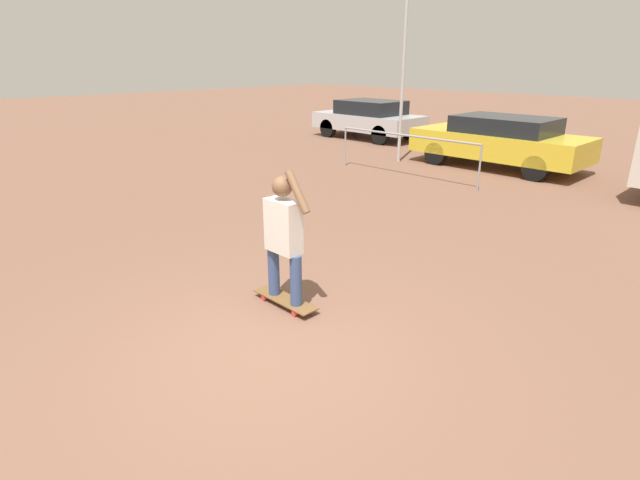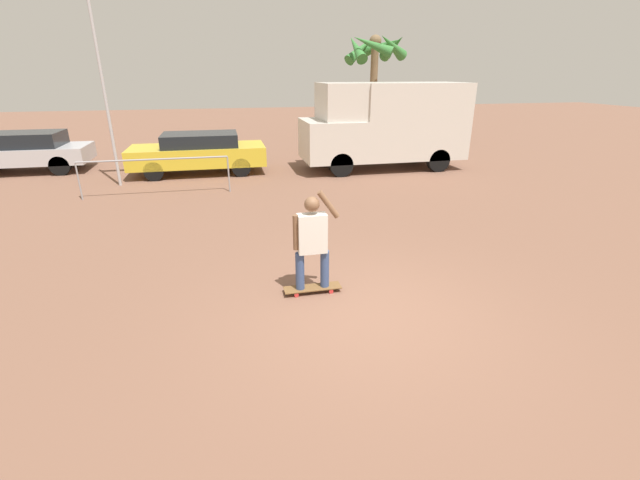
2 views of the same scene
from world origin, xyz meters
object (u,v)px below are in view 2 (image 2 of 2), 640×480
at_px(parked_car_yellow, 199,152).
at_px(parked_car_silver, 27,151).
at_px(skateboard, 313,288).
at_px(camper_van, 387,123).
at_px(person_skateboarder, 312,237).
at_px(flagpole, 101,56).
at_px(palm_tree_near_van, 376,53).

distance_m(parked_car_yellow, parked_car_silver, 6.15).
bearing_deg(skateboard, camper_van, 62.67).
height_order(person_skateboarder, parked_car_silver, person_skateboarder).
distance_m(person_skateboarder, parked_car_yellow, 9.73).
height_order(skateboard, parked_car_silver, parked_car_silver).
relative_size(camper_van, parked_car_yellow, 1.27).
height_order(parked_car_yellow, parked_car_silver, parked_car_silver).
distance_m(skateboard, flagpole, 10.05).
distance_m(parked_car_yellow, palm_tree_near_van, 11.38).
bearing_deg(parked_car_yellow, palm_tree_near_van, 36.97).
bearing_deg(parked_car_yellow, flagpole, -151.59).
bearing_deg(palm_tree_near_van, parked_car_silver, -161.29).
relative_size(skateboard, parked_car_silver, 0.23).
relative_size(person_skateboarder, parked_car_yellow, 0.35).
relative_size(person_skateboarder, flagpole, 0.25).
bearing_deg(person_skateboarder, palm_tree_near_van, 67.64).
height_order(person_skateboarder, camper_van, camper_van).
bearing_deg(palm_tree_near_van, flagpole, -144.71).
xyz_separation_m(parked_car_yellow, palm_tree_near_van, (8.66, 6.52, 3.48)).
height_order(palm_tree_near_van, flagpole, flagpole).
xyz_separation_m(camper_van, parked_car_silver, (-12.61, 2.19, -0.88)).
xyz_separation_m(person_skateboarder, parked_car_yellow, (-2.07, 9.51, -0.21)).
height_order(person_skateboarder, palm_tree_near_van, palm_tree_near_van).
bearing_deg(parked_car_yellow, person_skateboarder, -77.74).
relative_size(parked_car_silver, flagpole, 0.63).
relative_size(skateboard, flagpole, 0.14).
bearing_deg(camper_van, parked_car_silver, 170.13).
distance_m(parked_car_yellow, flagpole, 4.02).
bearing_deg(palm_tree_near_van, person_skateboarder, -112.36).
xyz_separation_m(parked_car_yellow, flagpole, (-2.34, -1.26, 3.02)).
bearing_deg(parked_car_silver, skateboard, -54.10).
relative_size(parked_car_yellow, palm_tree_near_van, 0.87).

